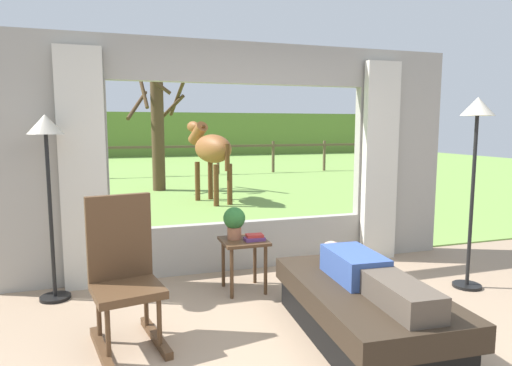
{
  "coord_description": "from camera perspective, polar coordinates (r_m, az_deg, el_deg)",
  "views": [
    {
      "loc": [
        -1.41,
        -2.57,
        1.63
      ],
      "look_at": [
        0.0,
        1.8,
        1.05
      ],
      "focal_mm": 31.3,
      "sensor_mm": 36.0,
      "label": 1
    }
  ],
  "objects": [
    {
      "name": "side_table",
      "position": [
        4.48,
        -1.57,
        -8.41
      ],
      "size": [
        0.44,
        0.44,
        0.52
      ],
      "color": "#4C331E",
      "rests_on": "ground_plane"
    },
    {
      "name": "ground_plane",
      "position": [
        3.35,
        10.21,
        -22.02
      ],
      "size": [
        12.0,
        12.0,
        0.0
      ],
      "primitive_type": "plane",
      "color": "gray"
    },
    {
      "name": "reclining_person",
      "position": [
        3.55,
        14.08,
        -11.21
      ],
      "size": [
        0.38,
        1.44,
        0.22
      ],
      "rotation": [
        0.0,
        0.0,
        -0.06
      ],
      "color": "#334C8C",
      "rests_on": "recliner_sofa"
    },
    {
      "name": "back_wall_with_window",
      "position": [
        5.05,
        -1.6,
        2.87
      ],
      "size": [
        5.2,
        0.12,
        2.55
      ],
      "color": "#9E998E",
      "rests_on": "ground_plane"
    },
    {
      "name": "rocking_chair",
      "position": [
        3.56,
        -16.54,
        -10.88
      ],
      "size": [
        0.58,
        0.75,
        1.12
      ],
      "rotation": [
        0.0,
        0.0,
        0.19
      ],
      "color": "#4C331E",
      "rests_on": "ground_plane"
    },
    {
      "name": "outdoor_pasture_lawn",
      "position": [
        15.88,
        -12.66,
        1.19
      ],
      "size": [
        36.0,
        21.68,
        0.02
      ],
      "primitive_type": "cube",
      "color": "#759E47",
      "rests_on": "ground_plane"
    },
    {
      "name": "distant_hill_ridge",
      "position": [
        25.61,
        -14.77,
        6.02
      ],
      "size": [
        36.0,
        2.0,
        2.4
      ],
      "primitive_type": "cube",
      "color": "olive",
      "rests_on": "ground_plane"
    },
    {
      "name": "curtain_panel_left",
      "position": [
        4.72,
        -21.21,
        1.48
      ],
      "size": [
        0.44,
        0.1,
        2.4
      ],
      "primitive_type": "cube",
      "color": "beige",
      "rests_on": "ground_plane"
    },
    {
      "name": "floor_lamp_left",
      "position": [
        4.51,
        -25.17,
        3.68
      ],
      "size": [
        0.32,
        0.32,
        1.74
      ],
      "color": "black",
      "rests_on": "ground_plane"
    },
    {
      "name": "curtain_panel_right",
      "position": [
        5.64,
        15.56,
        2.56
      ],
      "size": [
        0.44,
        0.1,
        2.4
      ],
      "primitive_type": "cube",
      "color": "beige",
      "rests_on": "ground_plane"
    },
    {
      "name": "pasture_tree",
      "position": [
        11.54,
        -12.44,
        6.78
      ],
      "size": [
        1.48,
        1.4,
        3.01
      ],
      "color": "#4C3823",
      "rests_on": "outdoor_pasture_lawn"
    },
    {
      "name": "horse",
      "position": [
        9.54,
        -5.79,
        4.32
      ],
      "size": [
        0.88,
        1.82,
        1.73
      ],
      "rotation": [
        0.0,
        0.0,
        0.28
      ],
      "color": "brown",
      "rests_on": "outdoor_pasture_lawn"
    },
    {
      "name": "potted_plant",
      "position": [
        4.44,
        -2.79,
        -4.85
      ],
      "size": [
        0.22,
        0.22,
        0.32
      ],
      "color": "#9E6042",
      "rests_on": "side_table"
    },
    {
      "name": "floor_lamp_right",
      "position": [
        4.9,
        26.3,
        5.51
      ],
      "size": [
        0.32,
        0.32,
        1.92
      ],
      "color": "black",
      "rests_on": "ground_plane"
    },
    {
      "name": "recliner_sofa",
      "position": [
        3.7,
        13.5,
        -15.47
      ],
      "size": [
        1.0,
        1.75,
        0.42
      ],
      "rotation": [
        0.0,
        0.0,
        -0.06
      ],
      "color": "black",
      "rests_on": "ground_plane"
    },
    {
      "name": "book_stack",
      "position": [
        4.41,
        -0.19,
        -6.99
      ],
      "size": [
        0.2,
        0.14,
        0.06
      ],
      "color": "#59336B",
      "rests_on": "side_table"
    },
    {
      "name": "pasture_fence_line",
      "position": [
        14.91,
        -12.42,
        3.65
      ],
      "size": [
        16.1,
        0.1,
        1.1
      ],
      "color": "brown",
      "rests_on": "outdoor_pasture_lawn"
    }
  ]
}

